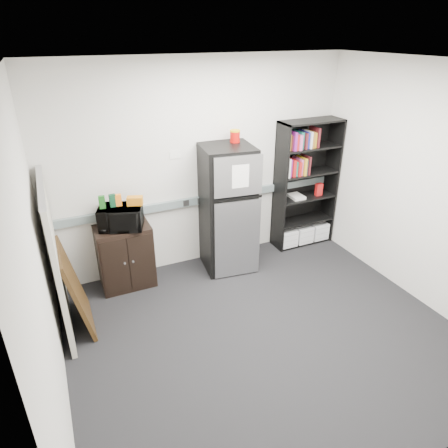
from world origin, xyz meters
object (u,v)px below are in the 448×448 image
object	(u,v)px
cabinet	(126,257)
cubicle_partition	(56,258)
refrigerator	(227,209)
bookshelf	(306,186)
microwave	(121,217)

from	to	relation	value
cabinet	cubicle_partition	bearing A→B (deg)	-151.22
cubicle_partition	refrigerator	xyz separation A→B (m)	(2.12, 0.34, 0.03)
cabinet	refrigerator	distance (m)	1.42
bookshelf	cubicle_partition	bearing A→B (deg)	-171.94
bookshelf	refrigerator	size ratio (longest dim) A/B	1.10
cabinet	microwave	size ratio (longest dim) A/B	1.64
cubicle_partition	refrigerator	size ratio (longest dim) A/B	0.97
bookshelf	cabinet	world-z (taller)	bookshelf
bookshelf	refrigerator	distance (m)	1.32
cabinet	refrigerator	size ratio (longest dim) A/B	0.49
microwave	cabinet	bearing A→B (deg)	109.19
microwave	refrigerator	bearing A→B (deg)	16.46
refrigerator	microwave	bearing A→B (deg)	-175.83
refrigerator	cubicle_partition	bearing A→B (deg)	-163.96
cubicle_partition	cabinet	distance (m)	0.96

